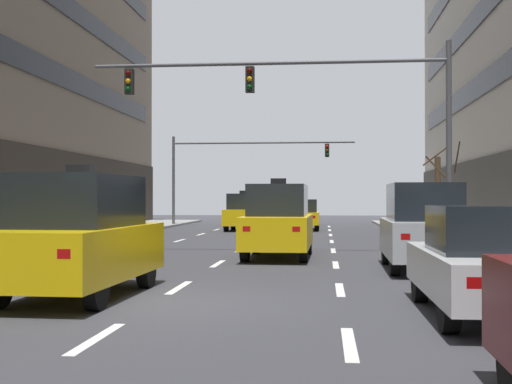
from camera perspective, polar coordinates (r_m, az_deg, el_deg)
ground_plane at (r=12.02m, az=-8.45°, el=-9.13°), size 120.00×120.00×0.00m
lane_stripe_l1_s4 at (r=14.95m, az=-18.64°, el=-7.39°), size 0.16×2.00×0.01m
lane_stripe_l1_s5 at (r=19.59m, az=-12.57°, el=-5.77°), size 0.16×2.00×0.01m
lane_stripe_l1_s6 at (r=24.37m, az=-8.87°, el=-4.74°), size 0.16×2.00×0.01m
lane_stripe_l1_s7 at (r=29.23m, az=-6.39°, el=-4.04°), size 0.16×2.00×0.01m
lane_stripe_l1_s8 at (r=34.12m, az=-4.63°, el=-3.53°), size 0.16×2.00×0.01m
lane_stripe_l1_s9 at (r=39.05m, az=-3.31°, el=-3.15°), size 0.16×2.00×0.01m
lane_stripe_l1_s10 at (r=43.99m, az=-2.29°, el=-2.86°), size 0.16×2.00×0.01m
lane_stripe_l2_s3 at (r=9.18m, az=-13.13°, el=-11.79°), size 0.16×2.00×0.01m
lane_stripe_l2_s4 at (r=13.95m, az=-6.42°, el=-7.91°), size 0.16×2.00×0.01m
lane_stripe_l2_s5 at (r=18.83m, az=-3.20°, el=-5.99°), size 0.16×2.00×0.01m
lane_stripe_l2_s6 at (r=23.77m, az=-1.33°, el=-4.85°), size 0.16×2.00×0.01m
lane_stripe_l2_s7 at (r=28.73m, az=-0.10°, el=-4.10°), size 0.16×2.00×0.01m
lane_stripe_l2_s8 at (r=33.70m, az=0.76°, el=-3.57°), size 0.16×2.00×0.01m
lane_stripe_l2_s9 at (r=38.67m, az=1.40°, el=-3.18°), size 0.16×2.00×0.01m
lane_stripe_l2_s10 at (r=43.66m, az=1.89°, el=-2.87°), size 0.16×2.00×0.01m
lane_stripe_l3_s3 at (r=8.72m, az=7.78°, el=-12.41°), size 0.16×2.00×0.01m
lane_stripe_l3_s4 at (r=13.64m, az=7.02°, el=-8.08°), size 0.16×2.00×0.01m
lane_stripe_l3_s5 at (r=18.61m, az=6.66°, el=-6.05°), size 0.16×2.00×0.01m
lane_stripe_l3_s6 at (r=23.59m, az=6.46°, el=-4.88°), size 0.16×2.00×0.01m
lane_stripe_l3_s7 at (r=28.58m, az=6.33°, el=-4.12°), size 0.16×2.00×0.01m
lane_stripe_l3_s8 at (r=33.57m, az=6.24°, el=-3.58°), size 0.16×2.00×0.01m
lane_stripe_l3_s9 at (r=38.57m, az=6.17°, el=-3.18°), size 0.16×2.00×0.01m
lane_stripe_l3_s10 at (r=43.56m, az=6.12°, el=-2.88°), size 0.16×2.00×0.01m
taxi_driving_0 at (r=38.01m, az=-1.06°, el=-1.69°), size 1.82×4.26×2.22m
taxi_driving_1 at (r=20.55m, az=1.88°, el=-2.47°), size 1.99×4.59×2.39m
taxi_driving_2 at (r=38.69m, az=3.86°, el=-1.92°), size 1.94×4.63×1.92m
taxi_driving_3 at (r=12.84m, az=-14.50°, el=-3.60°), size 2.04×4.64×2.41m
car_parked_1 at (r=10.96m, az=18.79°, el=-5.57°), size 1.88×4.50×1.69m
car_parked_2 at (r=17.60m, az=13.78°, el=-2.85°), size 1.95×4.51×2.17m
traffic_signal_0 at (r=22.21m, az=5.28°, el=7.54°), size 11.57×0.35×6.64m
traffic_signal_1 at (r=43.91m, az=-1.81°, el=2.65°), size 11.75×0.34×5.66m
street_tree_1 at (r=31.76m, az=14.98°, el=-0.04°), size 1.54×1.73×4.17m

